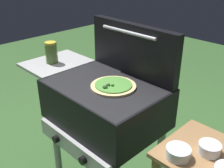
{
  "coord_description": "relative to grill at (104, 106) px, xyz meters",
  "views": [
    {
      "loc": [
        0.96,
        -0.89,
        1.54
      ],
      "look_at": [
        0.05,
        0.0,
        0.92
      ],
      "focal_mm": 42.57,
      "sensor_mm": 36.0,
      "label": 1
    }
  ],
  "objects": [
    {
      "name": "topping_bowl_near",
      "position": [
        0.63,
        0.01,
        0.06
      ],
      "size": [
        0.09,
        0.09,
        0.04
      ],
      "color": "silver",
      "rests_on": "prep_table"
    },
    {
      "name": "sauce_jar",
      "position": [
        -0.47,
        -0.02,
        0.21
      ],
      "size": [
        0.08,
        0.08,
        0.14
      ],
      "color": "#4C6B2D",
      "rests_on": "grill"
    },
    {
      "name": "pizza_veggie",
      "position": [
        0.07,
        0.01,
        0.15
      ],
      "size": [
        0.25,
        0.25,
        0.04
      ],
      "color": "#E0C17F",
      "rests_on": "grill"
    },
    {
      "name": "topping_bowl_far",
      "position": [
        0.56,
        -0.1,
        0.06
      ],
      "size": [
        0.1,
        0.1,
        0.04
      ],
      "color": "silver",
      "rests_on": "prep_table"
    },
    {
      "name": "grill",
      "position": [
        0.0,
        0.0,
        0.0
      ],
      "size": [
        0.96,
        0.53,
        0.9
      ],
      "color": "black",
      "rests_on": "ground_plane"
    },
    {
      "name": "grill_lid_open",
      "position": [
        0.01,
        0.22,
        0.3
      ],
      "size": [
        0.63,
        0.09,
        0.3
      ],
      "color": "black",
      "rests_on": "grill"
    }
  ]
}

